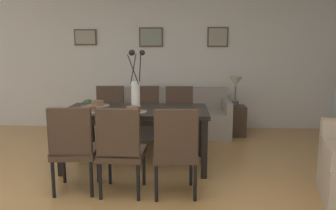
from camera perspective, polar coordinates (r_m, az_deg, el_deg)
ground_plane at (r=3.37m, az=-11.59°, el=-16.49°), size 9.00×9.00×0.00m
back_wall_panel at (r=6.23m, az=-4.72°, el=7.99°), size 9.00×0.10×2.60m
dining_table at (r=4.13m, az=-5.63°, el=-1.74°), size 1.80×0.91×0.74m
dining_chair_near_left at (r=3.48m, az=-16.19°, el=-6.79°), size 0.47×0.47×0.92m
dining_chair_near_right at (r=5.09m, az=-10.25°, el=-1.42°), size 0.45×0.45×0.92m
dining_chair_far_left at (r=3.32m, az=-8.25°, el=-7.30°), size 0.45×0.45×0.92m
dining_chair_far_right at (r=5.02m, az=-3.95°, el=-1.45°), size 0.47×0.47×0.92m
dining_chair_mid_left at (r=3.26m, az=1.28°, el=-7.51°), size 0.47×0.47×0.92m
dining_chair_mid_right at (r=4.96m, az=1.96°, el=-1.56°), size 0.44×0.44×0.92m
centerpiece_vase at (r=4.08m, az=-5.70°, el=3.24°), size 0.21×0.23×0.73m
placemat_near_left at (r=4.03m, az=-13.68°, el=-1.08°), size 0.32×0.32×0.01m
bowl_near_left at (r=4.03m, az=-13.70°, el=-0.56°), size 0.17×0.17×0.07m
placemat_near_right at (r=4.42m, az=-12.23°, el=-0.10°), size 0.32×0.32×0.01m
bowl_near_right at (r=4.41m, az=-12.24°, el=0.37°), size 0.17×0.17×0.07m
placemat_far_left at (r=3.92m, az=-6.07°, el=-1.16°), size 0.32×0.32×0.01m
bowl_far_left at (r=3.91m, az=-6.08°, el=-0.63°), size 0.17×0.17×0.07m
sofa at (r=5.76m, az=0.50°, el=-2.36°), size 2.03×0.84×0.80m
side_table at (r=5.78m, az=11.55°, el=-2.69°), size 0.36×0.36×0.52m
table_lamp at (r=5.68m, az=11.76°, el=3.56°), size 0.22×0.22×0.51m
framed_picture_left at (r=6.38m, az=-14.26°, el=11.42°), size 0.42×0.03×0.29m
framed_picture_center at (r=6.14m, az=-2.99°, el=11.78°), size 0.44×0.03×0.35m
framed_picture_right at (r=6.15m, az=8.71°, el=11.68°), size 0.38×0.03×0.36m
potted_plant at (r=5.61m, az=-14.05°, el=-1.99°), size 0.36×0.36×0.67m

